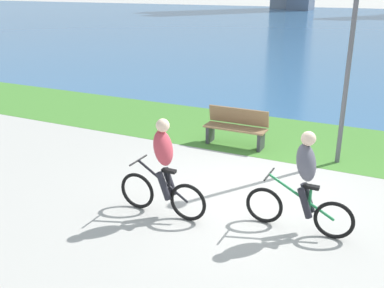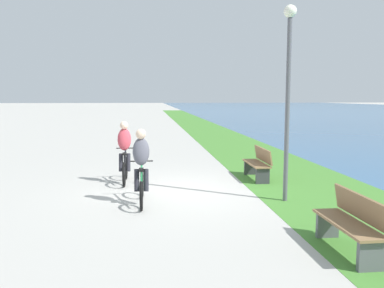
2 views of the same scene
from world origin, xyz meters
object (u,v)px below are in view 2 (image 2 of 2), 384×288
object	(u,v)px
cyclist_lead	(125,153)
bench_near_path	(351,224)
lamppost_tall	(288,77)
bench_far_along_path	(258,163)
cyclist_trailing	(141,167)

from	to	relation	value
cyclist_lead	bench_near_path	xyz separation A→B (m)	(5.28, 3.66, -0.39)
lamppost_tall	bench_near_path	bearing A→B (deg)	-0.93
cyclist_lead	lamppost_tall	world-z (taller)	lamppost_tall
cyclist_lead	lamppost_tall	xyz separation A→B (m)	(2.26, 3.71, 1.94)
bench_near_path	lamppost_tall	distance (m)	3.81
bench_far_along_path	lamppost_tall	world-z (taller)	lamppost_tall
bench_near_path	bench_far_along_path	xyz separation A→B (m)	(-5.41, 0.10, 0.00)
bench_far_along_path	lamppost_tall	size ratio (longest dim) A/B	0.35
bench_near_path	lamppost_tall	bearing A→B (deg)	179.07
cyclist_trailing	bench_far_along_path	size ratio (longest dim) A/B	1.14
bench_near_path	bench_far_along_path	world-z (taller)	same
bench_near_path	bench_far_along_path	size ratio (longest dim) A/B	1.00
cyclist_trailing	bench_far_along_path	distance (m)	4.03
lamppost_tall	cyclist_trailing	bearing A→B (deg)	-91.40
bench_far_along_path	bench_near_path	bearing A→B (deg)	-1.06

